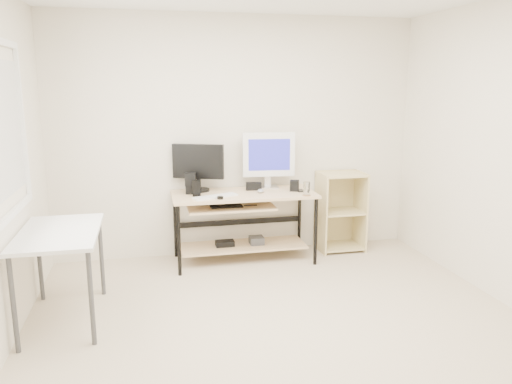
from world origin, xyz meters
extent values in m
cube|color=beige|center=(0.00, 0.00, -0.01)|extent=(4.00, 4.00, 0.01)
cube|color=silver|center=(0.00, 2.00, 1.30)|extent=(4.00, 0.01, 2.60)
cube|color=silver|center=(0.00, -2.00, 1.30)|extent=(4.00, 0.01, 2.60)
cube|color=white|center=(-1.98, 0.60, 1.55)|extent=(0.01, 1.00, 1.20)
cube|color=beige|center=(0.00, 1.66, 0.73)|extent=(1.50, 0.65, 0.03)
cube|color=beige|center=(-0.15, 1.60, 0.62)|extent=(0.90, 0.49, 0.02)
cube|color=beige|center=(0.00, 1.71, 0.15)|extent=(1.35, 0.46, 0.02)
cube|color=black|center=(-0.20, 1.60, 0.64)|extent=(0.33, 0.22, 0.01)
cylinder|color=black|center=(0.05, 1.55, 0.64)|extent=(0.14, 0.01, 0.01)
cube|color=#3E3E40|center=(0.15, 1.71, 0.20)|extent=(0.15, 0.15, 0.08)
cube|color=black|center=(-0.20, 1.71, 0.19)|extent=(0.20, 0.12, 0.06)
cylinder|color=black|center=(-0.71, 1.37, 0.36)|extent=(0.04, 0.04, 0.72)
cylinder|color=black|center=(-0.71, 1.94, 0.36)|extent=(0.04, 0.04, 0.72)
cylinder|color=black|center=(0.71, 1.37, 0.36)|extent=(0.04, 0.04, 0.72)
cylinder|color=black|center=(0.71, 1.94, 0.36)|extent=(0.04, 0.04, 0.72)
cube|color=white|center=(-1.68, 0.60, 0.73)|extent=(0.60, 1.00, 0.03)
cylinder|color=#3E3E40|center=(-1.94, 0.14, 0.36)|extent=(0.04, 0.04, 0.72)
cylinder|color=#3E3E40|center=(-1.94, 1.06, 0.36)|extent=(0.04, 0.04, 0.72)
cylinder|color=#3E3E40|center=(-1.42, 0.14, 0.36)|extent=(0.04, 0.04, 0.72)
cylinder|color=#3E3E40|center=(-1.42, 1.06, 0.36)|extent=(0.04, 0.04, 0.72)
cube|color=beige|center=(0.91, 1.78, 0.45)|extent=(0.02, 0.40, 0.90)
cube|color=beige|center=(1.39, 1.78, 0.45)|extent=(0.02, 0.40, 0.90)
cube|color=beige|center=(1.15, 1.97, 0.45)|extent=(0.50, 0.02, 0.90)
cube|color=beige|center=(1.15, 1.78, 0.04)|extent=(0.46, 0.38, 0.02)
cube|color=beige|center=(1.15, 1.78, 0.45)|extent=(0.46, 0.38, 0.02)
cube|color=beige|center=(1.15, 1.78, 0.88)|extent=(0.46, 0.38, 0.02)
cylinder|color=black|center=(-0.45, 1.85, 0.76)|extent=(0.23, 0.23, 0.02)
cylinder|color=black|center=(-0.45, 1.85, 0.83)|extent=(0.05, 0.05, 0.11)
cube|color=black|center=(-0.45, 1.85, 1.07)|extent=(0.53, 0.26, 0.37)
cube|color=black|center=(-0.45, 1.82, 1.07)|extent=(0.44, 0.18, 0.29)
cube|color=silver|center=(0.32, 1.85, 0.76)|extent=(0.21, 0.18, 0.02)
cylinder|color=silver|center=(0.32, 1.85, 0.82)|extent=(0.05, 0.05, 0.11)
cube|color=white|center=(0.32, 1.85, 1.12)|extent=(0.57, 0.10, 0.48)
cube|color=#2628A8|center=(0.32, 1.82, 1.12)|extent=(0.48, 0.05, 0.38)
cube|color=white|center=(-0.32, 1.51, 0.76)|extent=(0.48, 0.29, 0.02)
ellipsoid|color=#ACACB1|center=(0.18, 1.63, 0.77)|extent=(0.10, 0.12, 0.04)
cube|color=black|center=(0.13, 1.77, 0.79)|extent=(0.17, 0.09, 0.08)
cube|color=black|center=(-0.55, 1.74, 0.79)|extent=(0.11, 0.11, 0.09)
cube|color=black|center=(-0.55, 1.74, 0.90)|extent=(0.12, 0.12, 0.13)
cube|color=black|center=(0.55, 1.64, 0.81)|extent=(0.12, 0.12, 0.11)
cube|color=black|center=(-0.50, 1.60, 0.83)|extent=(0.09, 0.06, 0.17)
cylinder|color=black|center=(-0.28, 1.42, 0.76)|extent=(0.07, 0.07, 0.03)
cube|color=black|center=(0.61, 1.61, 0.76)|extent=(0.07, 0.13, 0.01)
cylinder|color=#AC7C4D|center=(0.61, 1.38, 0.75)|extent=(0.10, 0.10, 0.01)
cylinder|color=white|center=(0.61, 1.38, 0.82)|extent=(0.08, 0.08, 0.14)
camera|label=1|loc=(-0.99, -3.38, 1.87)|focal=35.00mm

